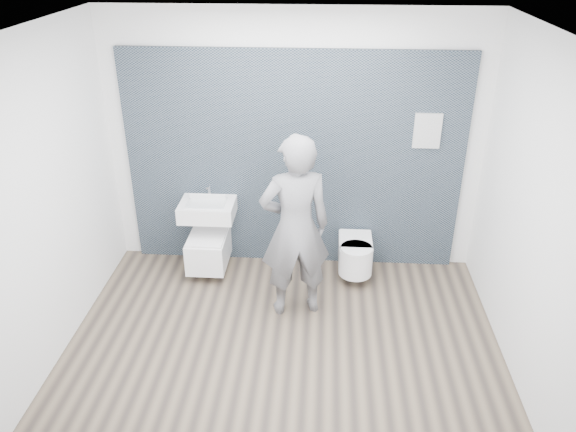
# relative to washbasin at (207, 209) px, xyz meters

# --- Properties ---
(ground) EXTENTS (4.00, 4.00, 0.00)m
(ground) POSITION_rel_washbasin_xyz_m (0.92, -1.22, -0.73)
(ground) COLOR brown
(ground) RESTS_ON ground
(room_shell) EXTENTS (4.00, 4.00, 4.00)m
(room_shell) POSITION_rel_washbasin_xyz_m (0.92, -1.22, 1.01)
(room_shell) COLOR silver
(room_shell) RESTS_ON ground
(tile_wall) EXTENTS (3.60, 0.06, 2.40)m
(tile_wall) POSITION_rel_washbasin_xyz_m (0.92, 0.25, -0.73)
(tile_wall) COLOR black
(tile_wall) RESTS_ON ground
(washbasin) EXTENTS (0.59, 0.44, 0.44)m
(washbasin) POSITION_rel_washbasin_xyz_m (0.00, 0.00, 0.00)
(washbasin) COLOR white
(washbasin) RESTS_ON ground
(toilet_square) EXTENTS (0.41, 0.60, 0.79)m
(toilet_square) POSITION_rel_washbasin_xyz_m (0.00, -0.07, -0.43)
(toilet_square) COLOR white
(toilet_square) RESTS_ON ground
(toilet_rounded) EXTENTS (0.36, 0.61, 0.33)m
(toilet_rounded) POSITION_rel_washbasin_xyz_m (1.62, -0.09, -0.45)
(toilet_rounded) COLOR white
(toilet_rounded) RESTS_ON ground
(info_placard) EXTENTS (0.28, 0.03, 0.37)m
(info_placard) POSITION_rel_washbasin_xyz_m (2.29, 0.21, -0.73)
(info_placard) COLOR white
(info_placard) RESTS_ON ground
(visitor) EXTENTS (0.77, 0.60, 1.86)m
(visitor) POSITION_rel_washbasin_xyz_m (0.99, -0.72, 0.20)
(visitor) COLOR slate
(visitor) RESTS_ON ground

